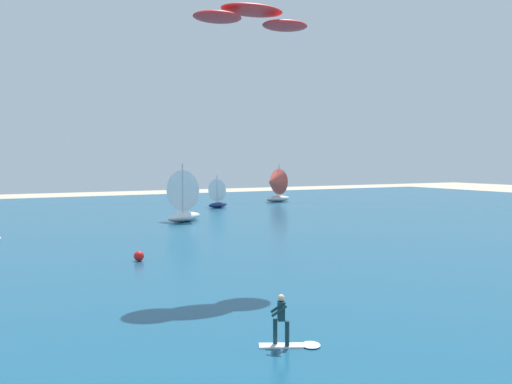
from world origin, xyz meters
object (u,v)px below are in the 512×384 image
Objects in this scene: sailboat_outermost at (220,193)px; kite at (252,17)px; sailboat_far_left at (275,185)px; sailboat_heeled_over at (188,195)px; kitesurfer at (287,328)px; marker_buoy at (139,256)px.

kite is at bearing -111.92° from sailboat_outermost.
kite is 1.53× the size of sailboat_outermost.
kite is 42.09m from sailboat_outermost.
sailboat_far_left is at bearing 58.58° from kite.
sailboat_far_left is (19.70, 17.07, -0.11)m from sailboat_heeled_over.
marker_buoy is (-0.19, 16.31, -0.30)m from kitesurfer.
kitesurfer is 16.32m from marker_buoy.
kitesurfer is 0.36× the size of sailboat_heeled_over.
marker_buoy is at bearing -118.64° from sailboat_heeled_over.
marker_buoy is at bearing 90.67° from kitesurfer.
kite is at bearing -103.61° from sailboat_heeled_over.
sailboat_outermost is (-10.64, -4.57, -0.60)m from sailboat_far_left.
sailboat_outermost is 6.78× the size of marker_buoy.
sailboat_far_left reaches higher than marker_buoy.
kite is 50.59m from sailboat_far_left.
kite reaches higher than sailboat_outermost.
sailboat_far_left is at bearing 60.28° from kitesurfer.
kite is 27.91m from sailboat_heeled_over.
sailboat_outermost is at bearing 68.14° from kitesurfer.
sailboat_far_left is 46.48m from marker_buoy.
kite is 1.16× the size of sailboat_far_left.
sailboat_outermost is (9.06, 12.50, -0.71)m from sailboat_heeled_over.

